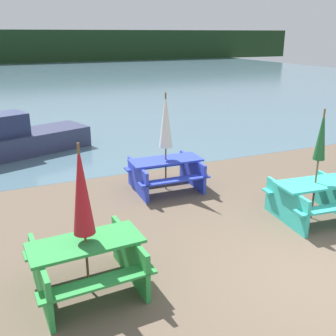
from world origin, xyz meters
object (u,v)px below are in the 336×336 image
(picnic_table_teal, at_px, (313,197))
(boat, at_px, (15,139))
(umbrella_darkgreen, at_px, (321,136))
(umbrella_white, at_px, (166,121))
(picnic_table_blue, at_px, (166,171))
(picnic_table_green, at_px, (87,261))
(umbrella_crimson, at_px, (82,190))

(picnic_table_teal, height_order, boat, boat)
(umbrella_darkgreen, relative_size, umbrella_white, 0.97)
(umbrella_white, height_order, boat, umbrella_white)
(picnic_table_teal, bearing_deg, picnic_table_blue, 128.19)
(picnic_table_blue, bearing_deg, picnic_table_green, -129.28)
(picnic_table_blue, distance_m, umbrella_crimson, 4.24)
(picnic_table_teal, distance_m, umbrella_darkgreen, 1.25)
(picnic_table_green, xyz_separation_m, boat, (-0.53, 7.63, 0.01))
(picnic_table_blue, bearing_deg, umbrella_darkgreen, -51.81)
(umbrella_white, distance_m, umbrella_crimson, 4.10)
(picnic_table_green, bearing_deg, picnic_table_teal, 6.48)
(picnic_table_green, relative_size, umbrella_darkgreen, 0.74)
(umbrella_crimson, bearing_deg, umbrella_darkgreen, 6.48)
(picnic_table_green, height_order, umbrella_crimson, umbrella_crimson)
(umbrella_white, xyz_separation_m, umbrella_crimson, (-2.59, -3.17, -0.10))
(picnic_table_blue, distance_m, boat, 5.44)
(boat, bearing_deg, picnic_table_blue, -74.06)
(umbrella_darkgreen, bearing_deg, umbrella_white, 128.19)
(umbrella_white, xyz_separation_m, boat, (-3.12, 4.46, -1.19))
(picnic_table_teal, xyz_separation_m, umbrella_crimson, (-4.67, -0.53, 1.11))
(picnic_table_green, distance_m, umbrella_white, 4.26)
(umbrella_darkgreen, height_order, umbrella_white, umbrella_white)
(boat, bearing_deg, umbrella_white, -74.06)
(umbrella_darkgreen, bearing_deg, picnic_table_blue, 128.19)
(picnic_table_blue, bearing_deg, umbrella_crimson, -129.28)
(picnic_table_green, bearing_deg, umbrella_crimson, 153.43)
(picnic_table_blue, distance_m, umbrella_white, 1.22)
(umbrella_white, bearing_deg, boat, 124.96)
(picnic_table_blue, bearing_deg, picnic_table_teal, -51.81)
(umbrella_crimson, height_order, boat, umbrella_crimson)
(picnic_table_green, bearing_deg, picnic_table_blue, 50.72)
(picnic_table_teal, xyz_separation_m, boat, (-5.20, 7.10, 0.02))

